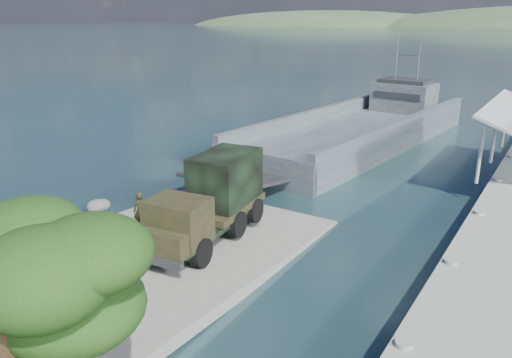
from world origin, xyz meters
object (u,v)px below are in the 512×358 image
object	(u,v)px
overhang_tree	(2,304)
military_truck	(211,199)
soldier	(141,219)
landing_craft	(358,136)

from	to	relation	value
overhang_tree	military_truck	bearing A→B (deg)	111.23
military_truck	overhang_tree	size ratio (longest dim) A/B	1.15
soldier	landing_craft	bearing A→B (deg)	42.94
soldier	overhang_tree	size ratio (longest dim) A/B	0.25
landing_craft	soldier	world-z (taller)	landing_craft
soldier	overhang_tree	bearing A→B (deg)	-99.35
landing_craft	soldier	distance (m)	23.96
landing_craft	overhang_tree	world-z (taller)	landing_craft
military_truck	soldier	xyz separation A→B (m)	(-2.68, -1.83, -0.92)
soldier	overhang_tree	distance (m)	13.67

